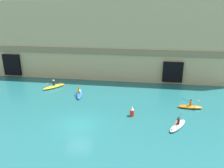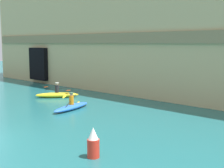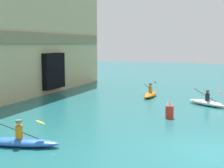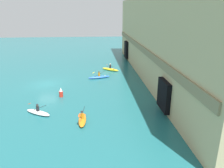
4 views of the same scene
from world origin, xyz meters
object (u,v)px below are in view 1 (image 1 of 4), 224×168
Objects in this scene: kayak_yellow at (54,86)px; kayak_orange at (190,107)px; kayak_blue at (79,94)px; kayak_white at (178,125)px; marker_buoy at (132,111)px.

kayak_orange reaches higher than kayak_yellow.
kayak_orange is at bearing 116.13° from kayak_yellow.
kayak_white is at bearing -132.68° from kayak_blue.
kayak_blue is 1.28× the size of kayak_orange.
kayak_white is at bearing -20.61° from marker_buoy.
kayak_white is 2.50× the size of marker_buoy.
kayak_yellow is 19.37m from kayak_orange.
kayak_white is 5.06m from marker_buoy.
kayak_blue is 14.50m from kayak_orange.
kayak_yellow is 1.12× the size of kayak_orange.
kayak_blue is 3.00× the size of marker_buoy.
kayak_blue is 1.14× the size of kayak_yellow.
kayak_orange is (18.90, -4.25, -0.02)m from kayak_yellow.
marker_buoy is (-6.79, -2.95, 0.33)m from kayak_orange.
kayak_orange reaches higher than kayak_white.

